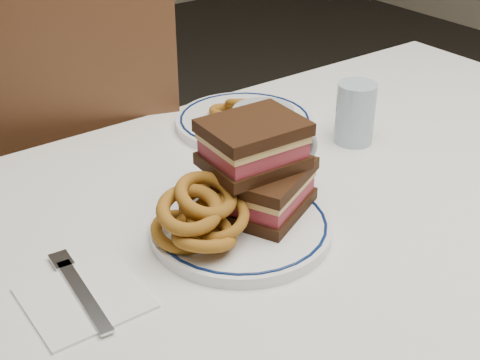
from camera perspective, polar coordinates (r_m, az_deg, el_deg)
dining_table at (r=1.14m, az=9.65°, el=-4.88°), size 1.27×0.87×0.75m
chair_far at (r=1.52m, az=-14.44°, el=-0.47°), size 0.58×0.58×0.99m
main_plate at (r=0.94m, az=0.09°, el=-4.00°), size 0.26×0.26×0.02m
reuben_sandwich at (r=0.93m, az=1.70°, el=1.10°), size 0.17×0.15×0.14m
onion_rings_main at (r=0.88m, az=-3.40°, el=-3.21°), size 0.13×0.13×0.10m
ketchup_ramekin at (r=0.98m, az=-2.78°, el=-0.75°), size 0.06×0.06×0.03m
beer_mug at (r=0.99m, az=2.11°, el=2.30°), size 0.13×0.09×0.15m
water_glass at (r=1.19m, az=9.81°, el=5.65°), size 0.07×0.07×0.11m
far_plate at (r=1.25m, az=0.39°, el=5.03°), size 0.26×0.26×0.02m
onion_rings_far at (r=1.26m, az=-0.25°, el=6.25°), size 0.12×0.08×0.06m
napkin_fork at (r=0.86m, az=-13.25°, el=-9.60°), size 0.14×0.18×0.01m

